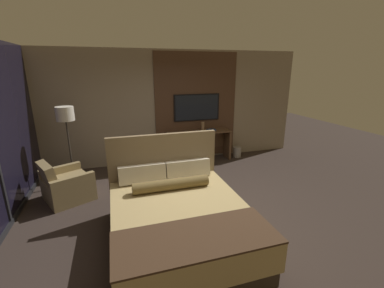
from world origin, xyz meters
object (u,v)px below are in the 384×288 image
at_px(bed, 179,218).
at_px(book, 211,130).
at_px(vase_tall, 203,127).
at_px(desk, 199,141).
at_px(waste_bin, 237,152).
at_px(desk_chair, 196,147).
at_px(armchair_by_window, 66,186).
at_px(tv, 197,107).
at_px(floor_lamp, 66,120).

height_order(bed, book, bed).
bearing_deg(book, vase_tall, -177.85).
xyz_separation_m(desk, waste_bin, (1.09, -0.08, -0.39)).
distance_m(desk_chair, vase_tall, 0.69).
height_order(bed, desk, bed).
relative_size(bed, book, 9.90).
bearing_deg(armchair_by_window, waste_bin, -99.37).
bearing_deg(tv, desk_chair, -109.66).
distance_m(tv, armchair_by_window, 3.55).
height_order(floor_lamp, vase_tall, floor_lamp).
bearing_deg(desk_chair, book, 52.77).
xyz_separation_m(tv, book, (0.33, -0.22, -0.57)).
bearing_deg(book, tv, 145.48).
xyz_separation_m(armchair_by_window, book, (3.35, 1.25, 0.55)).
relative_size(floor_lamp, book, 7.41).
xyz_separation_m(tv, waste_bin, (1.09, -0.26, -1.24)).
distance_m(desk, vase_tall, 0.40).
distance_m(desk_chair, waste_bin, 1.46).
relative_size(bed, vase_tall, 8.95).
bearing_deg(vase_tall, bed, -115.32).
xyz_separation_m(armchair_by_window, floor_lamp, (0.04, 0.70, 1.10)).
bearing_deg(bed, desk_chair, 66.87).
height_order(tv, book, tv).
xyz_separation_m(desk, floor_lamp, (-2.99, -0.60, 0.84)).
height_order(armchair_by_window, vase_tall, vase_tall).
bearing_deg(desk, bed, -113.56).
distance_m(tv, floor_lamp, 3.09).
xyz_separation_m(floor_lamp, waste_bin, (4.08, 0.52, -1.23)).
bearing_deg(bed, vase_tall, 64.68).
xyz_separation_m(desk, desk_chair, (-0.25, -0.52, 0.00)).
relative_size(desk, waste_bin, 5.94).
distance_m(floor_lamp, waste_bin, 4.29).
distance_m(desk_chair, armchair_by_window, 2.90).
xyz_separation_m(desk_chair, book, (0.58, 0.48, 0.28)).
bearing_deg(floor_lamp, armchair_by_window, -92.88).
xyz_separation_m(tv, armchair_by_window, (-3.03, -1.48, -1.12)).
height_order(armchair_by_window, floor_lamp, floor_lamp).
distance_m(armchair_by_window, vase_tall, 3.42).
bearing_deg(armchair_by_window, floor_lamp, -28.75).
xyz_separation_m(vase_tall, book, (0.24, 0.01, -0.11)).
height_order(armchair_by_window, waste_bin, armchair_by_window).
bearing_deg(vase_tall, armchair_by_window, -158.24).
xyz_separation_m(tv, desk_chair, (-0.25, -0.70, -0.85)).
bearing_deg(bed, waste_bin, 50.96).
bearing_deg(book, floor_lamp, -170.56).
height_order(tv, armchair_by_window, tv).
bearing_deg(waste_bin, book, 177.60).
distance_m(desk, floor_lamp, 3.16).
bearing_deg(desk, desk_chair, -115.64).
bearing_deg(desk_chair, floor_lamp, -165.17).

